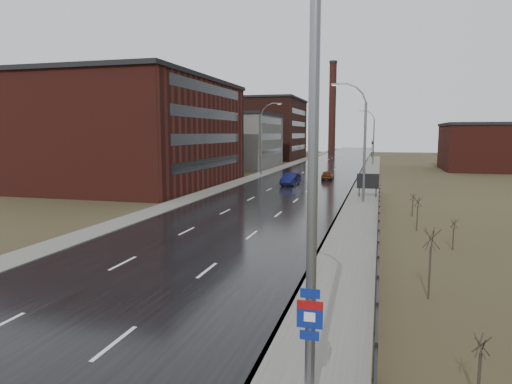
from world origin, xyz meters
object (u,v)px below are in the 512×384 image
Objects in this scene: billboard at (368,182)px; car_near at (291,179)px; streetlight_main at (298,161)px; car_far at (328,175)px.

billboard is 13.89m from car_near.
streetlight_main is 2.56× the size of car_near.
car_far is (3.82, 8.09, -0.11)m from car_near.
streetlight_main reaches higher than billboard.
car_near is at bearing 135.38° from billboard.
car_far is at bearing 95.59° from streetlight_main.
car_far is at bearing 68.36° from car_near.
car_near is at bearing 101.07° from streetlight_main.
streetlight_main is at bearing 95.19° from car_far.
streetlight_main is 48.41m from car_near.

